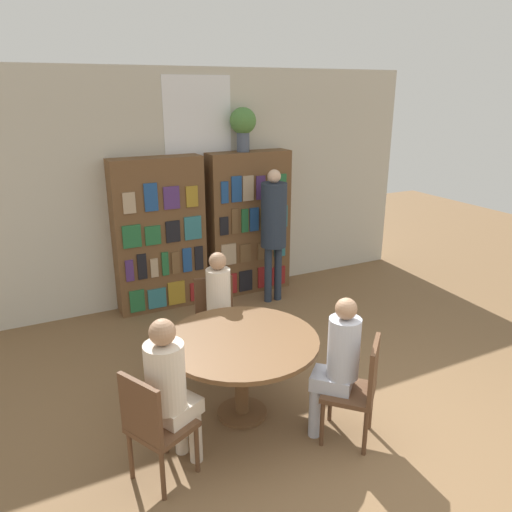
# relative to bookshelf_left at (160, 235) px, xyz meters

# --- Properties ---
(ground_plane) EXTENTS (16.00, 16.00, 0.00)m
(ground_plane) POSITION_rel_bookshelf_left_xyz_m (0.63, -3.54, -0.97)
(ground_plane) COLOR brown
(wall_back) EXTENTS (6.40, 0.07, 3.00)m
(wall_back) POSITION_rel_bookshelf_left_xyz_m (0.63, 0.19, 0.53)
(wall_back) COLOR beige
(wall_back) RESTS_ON ground_plane
(bookshelf_left) EXTENTS (1.15, 0.34, 1.95)m
(bookshelf_left) POSITION_rel_bookshelf_left_xyz_m (0.00, 0.00, 0.00)
(bookshelf_left) COLOR brown
(bookshelf_left) RESTS_ON ground_plane
(bookshelf_right) EXTENTS (1.15, 0.34, 1.95)m
(bookshelf_right) POSITION_rel_bookshelf_left_xyz_m (1.27, -0.00, 0.00)
(bookshelf_right) COLOR brown
(bookshelf_right) RESTS_ON ground_plane
(flower_vase) EXTENTS (0.34, 0.34, 0.56)m
(flower_vase) POSITION_rel_bookshelf_left_xyz_m (1.19, 0.00, 1.33)
(flower_vase) COLOR #475166
(flower_vase) RESTS_ON bookshelf_right
(reading_table) EXTENTS (1.32, 1.32, 0.74)m
(reading_table) POSITION_rel_bookshelf_left_xyz_m (-0.08, -2.58, -0.34)
(reading_table) COLOR brown
(reading_table) RESTS_ON ground_plane
(chair_near_camera) EXTENTS (0.53, 0.53, 0.89)m
(chair_near_camera) POSITION_rel_bookshelf_left_xyz_m (-0.97, -3.02, -0.47)
(chair_near_camera) COLOR brown
(chair_near_camera) RESTS_ON ground_plane
(chair_left_side) EXTENTS (0.46, 0.46, 0.89)m
(chair_left_side) POSITION_rel_bookshelf_left_xyz_m (0.10, -1.60, -0.47)
(chair_left_side) COLOR brown
(chair_left_side) RESTS_ON ground_plane
(chair_far_side) EXTENTS (0.57, 0.57, 0.89)m
(chair_far_side) POSITION_rel_bookshelf_left_xyz_m (0.61, -3.30, -0.47)
(chair_far_side) COLOR brown
(chair_far_side) RESTS_ON ground_plane
(seated_reader_left) EXTENTS (0.29, 0.38, 1.24)m
(seated_reader_left) POSITION_rel_bookshelf_left_xyz_m (0.06, -1.78, -0.28)
(seated_reader_left) COLOR beige
(seated_reader_left) RESTS_ON ground_plane
(seated_reader_right) EXTENTS (0.41, 0.41, 1.23)m
(seated_reader_right) POSITION_rel_bookshelf_left_xyz_m (0.49, -3.17, -0.28)
(seated_reader_right) COLOR #B2B7C6
(seated_reader_right) RESTS_ON ground_plane
(seated_reader_back) EXTENTS (0.42, 0.40, 1.25)m
(seated_reader_back) POSITION_rel_bookshelf_left_xyz_m (-0.81, -2.94, -0.25)
(seated_reader_back) COLOR beige
(seated_reader_back) RESTS_ON ground_plane
(librarian_standing) EXTENTS (0.33, 0.60, 1.78)m
(librarian_standing) POSITION_rel_bookshelf_left_xyz_m (1.38, -0.50, 0.13)
(librarian_standing) COLOR #232D3D
(librarian_standing) RESTS_ON ground_plane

